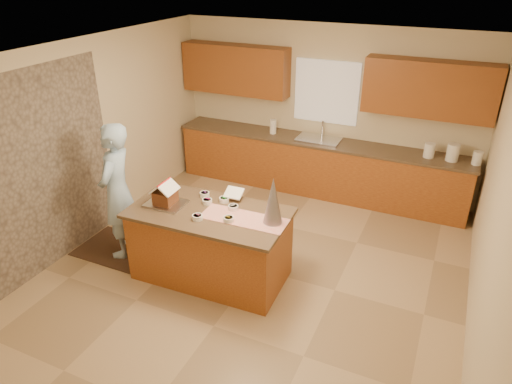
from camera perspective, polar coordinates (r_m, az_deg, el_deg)
floor at (r=6.05m, az=0.08°, el=-9.43°), size 5.50×5.50×0.00m
ceiling at (r=4.95m, az=0.10°, el=16.58°), size 5.50×5.50×0.00m
wall_back at (r=7.79m, az=8.57°, el=9.98°), size 5.50×5.50×0.00m
wall_front at (r=3.45m, az=-19.81°, el=-15.63°), size 5.50×5.50×0.00m
wall_left at (r=6.71m, az=-19.87°, el=5.81°), size 5.50×5.50×0.00m
wall_right at (r=5.00m, az=27.24°, el=-2.98°), size 5.50×5.50×0.00m
stone_accent at (r=6.23m, az=-24.49°, el=2.35°), size 0.00×2.50×2.50m
window_curtain at (r=7.68m, az=8.66°, el=12.05°), size 1.05×0.03×1.00m
back_counter_base at (r=7.84m, az=7.49°, el=3.04°), size 4.80×0.60×0.88m
back_counter_top at (r=7.66m, az=7.69°, el=6.18°), size 4.85×0.63×0.04m
upper_cabinet_left at (r=8.04m, az=-2.53°, el=14.82°), size 1.85×0.35×0.80m
upper_cabinet_right at (r=7.22m, az=20.54°, el=11.77°), size 1.85×0.35×0.80m
sink at (r=7.67m, az=7.69°, el=6.11°), size 0.70×0.45×0.12m
faucet at (r=7.77m, az=8.17°, el=7.70°), size 0.03×0.03×0.28m
island_base at (r=5.73m, az=-5.61°, el=-6.57°), size 1.84×0.96×0.88m
island_top at (r=5.48m, az=-5.82°, el=-2.55°), size 1.92×1.04×0.04m
table_runner at (r=5.30m, az=-1.50°, el=-3.27°), size 1.02×0.39×0.01m
baking_tray at (r=5.69m, az=-11.00°, el=-1.41°), size 0.47×0.36×0.03m
cookbook at (r=5.67m, az=-2.73°, el=-0.12°), size 0.23×0.18×0.09m
tinsel_tree at (r=5.09m, az=2.10°, el=-1.07°), size 0.23×0.23×0.55m
rug at (r=6.65m, az=-15.96°, el=-6.85°), size 1.23×0.80×0.01m
boy at (r=6.17m, az=-16.66°, el=0.07°), size 0.59×0.75×1.81m
canister_a at (r=7.36m, az=20.53°, el=4.83°), size 0.16×0.16×0.22m
canister_b at (r=7.34m, az=23.03°, el=4.50°), size 0.18×0.18×0.26m
canister_c at (r=7.36m, az=25.56°, el=3.79°), size 0.14×0.14×0.20m
paper_towel at (r=7.86m, az=2.12°, el=8.03°), size 0.11×0.11×0.24m
gingerbread_house at (r=5.63m, az=-11.10°, el=-0.35°), size 0.28×0.29×0.28m
candy_bowls at (r=5.52m, az=-4.96°, el=-1.76°), size 0.67×0.65×0.06m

